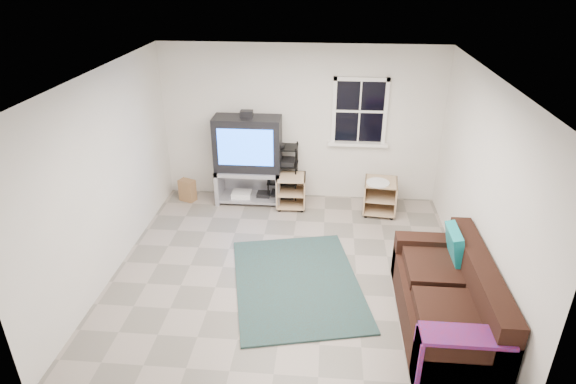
# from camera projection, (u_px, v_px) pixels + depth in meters

# --- Properties ---
(room) EXTENTS (4.60, 4.62, 4.60)m
(room) POSITION_uv_depth(u_px,v_px,m) (359.00, 116.00, 7.75)
(room) COLOR gray
(room) RESTS_ON ground
(tv_unit) EXTENTS (1.09, 0.54, 1.60)m
(tv_unit) POSITION_uv_depth(u_px,v_px,m) (248.00, 153.00, 7.92)
(tv_unit) COLOR #A2A2AA
(tv_unit) RESTS_ON ground
(av_rack) EXTENTS (0.50, 0.37, 1.01)m
(av_rack) POSITION_uv_depth(u_px,v_px,m) (283.00, 176.00, 8.15)
(av_rack) COLOR black
(av_rack) RESTS_ON ground
(side_table_left) EXTENTS (0.48, 0.48, 0.55)m
(side_table_left) POSITION_uv_depth(u_px,v_px,m) (291.00, 190.00, 8.01)
(side_table_left) COLOR tan
(side_table_left) RESTS_ON ground
(side_table_right) EXTENTS (0.56, 0.57, 0.60)m
(side_table_right) POSITION_uv_depth(u_px,v_px,m) (380.00, 194.00, 7.79)
(side_table_right) COLOR tan
(side_table_right) RESTS_ON ground
(sofa) EXTENTS (0.91, 2.05, 0.94)m
(sofa) POSITION_uv_depth(u_px,v_px,m) (448.00, 302.00, 5.34)
(sofa) COLOR black
(sofa) RESTS_ON ground
(shag_rug) EXTENTS (1.98, 2.42, 0.03)m
(shag_rug) POSITION_uv_depth(u_px,v_px,m) (297.00, 283.00, 6.18)
(shag_rug) COLOR black
(shag_rug) RESTS_ON ground
(paper_bag) EXTENTS (0.31, 0.26, 0.38)m
(paper_bag) POSITION_uv_depth(u_px,v_px,m) (187.00, 190.00, 8.23)
(paper_bag) COLOR #966743
(paper_bag) RESTS_ON ground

